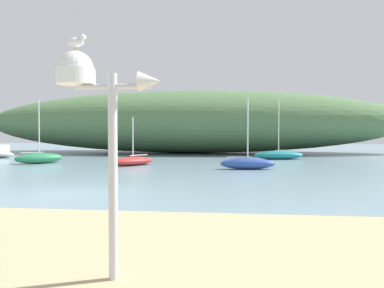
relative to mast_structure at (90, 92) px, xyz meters
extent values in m
plane|color=#7A99A8|center=(-3.54, 7.73, -2.63)|extent=(120.00, 120.00, 0.00)
ellipsoid|color=#517547|center=(-2.95, 34.86, 0.58)|extent=(43.97, 12.03, 6.41)
cylinder|color=silver|center=(0.30, 0.00, -1.09)|extent=(0.12, 0.12, 2.66)
cylinder|color=silver|center=(0.30, 0.00, 0.07)|extent=(0.98, 0.07, 0.07)
cylinder|color=white|center=(-0.19, 0.00, 0.20)|extent=(0.50, 0.50, 0.20)
sphere|color=white|center=(-0.19, 0.00, 0.30)|extent=(0.46, 0.46, 0.46)
cone|color=silver|center=(0.79, 0.00, 0.13)|extent=(0.29, 0.25, 0.25)
cylinder|color=orange|center=(-0.19, 0.02, 0.56)|extent=(0.01, 0.01, 0.05)
cylinder|color=orange|center=(-0.18, -0.02, 0.56)|extent=(0.01, 0.01, 0.05)
ellipsoid|color=white|center=(-0.19, 0.00, 0.64)|extent=(0.24, 0.14, 0.12)
ellipsoid|color=#9EA0A8|center=(-0.19, 0.00, 0.66)|extent=(0.22, 0.12, 0.04)
sphere|color=white|center=(-0.10, 0.02, 0.71)|extent=(0.08, 0.08, 0.08)
cone|color=gold|center=(-0.03, 0.03, 0.70)|extent=(0.05, 0.03, 0.02)
ellipsoid|color=#2D4C9E|center=(2.52, 17.28, -2.31)|extent=(3.20, 1.25, 0.64)
cylinder|color=silver|center=(2.52, 17.28, -0.37)|extent=(0.08, 0.08, 3.62)
cylinder|color=silver|center=(2.06, 17.24, -1.93)|extent=(1.40, 0.19, 0.06)
ellipsoid|color=teal|center=(5.16, 25.76, -2.30)|extent=(4.07, 1.92, 0.66)
cylinder|color=silver|center=(5.16, 25.76, -0.04)|extent=(0.08, 0.08, 4.26)
cylinder|color=silver|center=(5.74, 25.86, -1.92)|extent=(1.74, 0.35, 0.06)
ellipsoid|color=#287A4C|center=(-11.42, 19.79, -2.27)|extent=(3.05, 3.11, 0.72)
cylinder|color=silver|center=(-11.42, 19.79, -0.24)|extent=(0.08, 0.08, 3.77)
cylinder|color=silver|center=(-11.75, 19.44, -1.87)|extent=(1.04, 1.08, 0.06)
ellipsoid|color=#B72D28|center=(-4.72, 19.14, -2.35)|extent=(2.83, 3.30, 0.55)
cylinder|color=silver|center=(-4.72, 19.14, -0.88)|extent=(0.08, 0.08, 2.72)
cylinder|color=silver|center=(-4.44, 19.53, -1.99)|extent=(0.89, 1.21, 0.06)
camera|label=1|loc=(1.88, -4.77, -0.52)|focal=35.82mm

